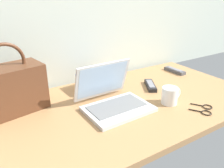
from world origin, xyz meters
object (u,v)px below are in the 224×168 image
coffee_mug (170,95)px  remote_control_far (150,85)px  eyeglasses (206,110)px  laptop (112,99)px  remote_control_near (175,71)px  handbag (10,89)px  book_stack (97,81)px

coffee_mug → remote_control_far: (0.05, 0.21, -0.03)m
eyeglasses → remote_control_far: bearing=97.4°
laptop → remote_control_near: (0.64, 0.20, -0.03)m
laptop → eyeglasses: (0.37, -0.27, -0.04)m
handbag → eyeglasses: bearing=-31.4°
coffee_mug → remote_control_near: coffee_mug is taller
handbag → book_stack: size_ratio=1.47×
remote_control_near → remote_control_far: size_ratio=1.00×
remote_control_near → handbag: (-1.06, 0.02, 0.10)m
remote_control_near → book_stack: bearing=176.2°
coffee_mug → eyeglasses: 0.18m
laptop → coffee_mug: size_ratio=2.71×
remote_control_far → handbag: size_ratio=0.49×
remote_control_far → laptop: bearing=-165.1°
coffee_mug → handbag: handbag is taller
remote_control_near → handbag: handbag is taller
laptop → handbag: (-0.42, 0.21, 0.07)m
handbag → remote_control_far: bearing=-9.8°
remote_control_near → book_stack: book_stack is taller
handbag → book_stack: 0.47m
coffee_mug → remote_control_far: coffee_mug is taller
remote_control_far → remote_control_near: bearing=19.3°
eyeglasses → book_stack: size_ratio=0.61×
coffee_mug → remote_control_near: bearing=40.6°
handbag → coffee_mug: bearing=-25.8°
remote_control_near → coffee_mug: bearing=-139.4°
remote_control_near → eyeglasses: (-0.28, -0.47, -0.01)m
laptop → handbag: handbag is taller
laptop → handbag: 0.48m
remote_control_near → handbag: size_ratio=0.49×
remote_control_far → book_stack: bearing=151.4°
remote_control_far → coffee_mug: bearing=-103.8°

